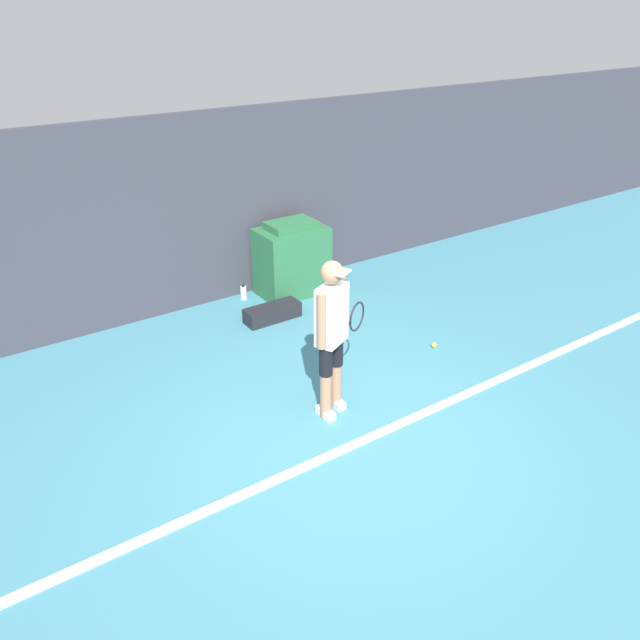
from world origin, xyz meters
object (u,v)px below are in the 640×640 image
Objects in this scene: tennis_player at (332,332)px; equipment_bag at (272,313)px; tennis_ball at (434,345)px; covered_chair at (292,259)px; water_bottle at (244,293)px.

tennis_player is 2.19× the size of equipment_bag.
covered_chair reaches higher than tennis_ball.
tennis_ball is 2.50m from covered_chair.
equipment_bag is at bearing -139.07° from covered_chair.
equipment_bag is at bearing -88.94° from water_bottle.
water_bottle is at bearing 91.06° from equipment_bag.
water_bottle is (-1.28, 2.57, 0.07)m from tennis_ball.
tennis_player is at bearing -114.27° from covered_chair.
equipment_bag is 3.49× the size of water_bottle.
equipment_bag is at bearing 49.84° from tennis_player.
tennis_ball is (1.81, 0.36, -0.90)m from tennis_player.
tennis_ball is 2.87m from water_bottle.
tennis_player is at bearing -104.24° from equipment_bag.
covered_chair reaches higher than equipment_bag.
tennis_player reaches higher than tennis_ball.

